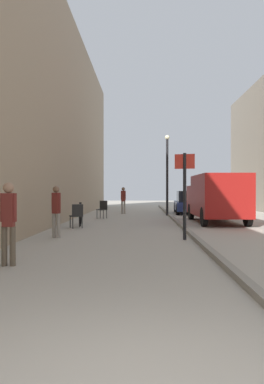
# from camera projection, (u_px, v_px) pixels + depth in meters

# --- Properties ---
(ground_plane) EXTENTS (80.00, 80.00, 0.00)m
(ground_plane) POSITION_uv_depth(u_px,v_px,m) (142.00, 229.00, 14.31)
(ground_plane) COLOR #A8A093
(building_facade_left) EXTENTS (2.10, 40.00, 10.52)m
(building_facade_left) POSITION_uv_depth(u_px,v_px,m) (24.00, 94.00, 14.41)
(building_facade_left) COLOR gray
(building_facade_left) RESTS_ON ground_plane
(kerb_strip) EXTENTS (0.16, 40.00, 0.12)m
(kerb_strip) POSITION_uv_depth(u_px,v_px,m) (183.00, 227.00, 14.26)
(kerb_strip) COLOR gray
(kerb_strip) RESTS_ON ground_plane
(pedestrian_main_foreground) EXTENTS (0.33, 0.21, 1.64)m
(pedestrian_main_foreground) POSITION_uv_depth(u_px,v_px,m) (8.00, 218.00, 7.20)
(pedestrian_main_foreground) COLOR brown
(pedestrian_main_foreground) RESTS_ON ground_plane
(pedestrian_mid_block) EXTENTS (0.31, 0.24, 1.62)m
(pedestrian_mid_block) POSITION_uv_depth(u_px,v_px,m) (56.00, 208.00, 11.52)
(pedestrian_mid_block) COLOR gray
(pedestrian_mid_block) RESTS_ON ground_plane
(pedestrian_far_crossing) EXTENTS (0.32, 0.25, 1.69)m
(pedestrian_far_crossing) POSITION_uv_depth(u_px,v_px,m) (123.00, 198.00, 23.36)
(pedestrian_far_crossing) COLOR gray
(pedestrian_far_crossing) RESTS_ON ground_plane
(delivery_van) EXTENTS (2.07, 5.33, 2.18)m
(delivery_van) POSITION_uv_depth(u_px,v_px,m) (216.00, 197.00, 16.90)
(delivery_van) COLOR maroon
(delivery_van) RESTS_ON ground_plane
(parked_car) EXTENTS (1.99, 4.27, 1.45)m
(parked_car) POSITION_uv_depth(u_px,v_px,m) (189.00, 202.00, 23.70)
(parked_car) COLOR navy
(parked_car) RESTS_ON ground_plane
(street_sign_post) EXTENTS (0.59, 0.19, 2.60)m
(street_sign_post) POSITION_uv_depth(u_px,v_px,m) (185.00, 188.00, 11.04)
(street_sign_post) COLOR black
(street_sign_post) RESTS_ON ground_plane
(lamp_post) EXTENTS (0.28, 0.28, 4.76)m
(lamp_post) POSITION_uv_depth(u_px,v_px,m) (167.00, 169.00, 21.76)
(lamp_post) COLOR black
(lamp_post) RESTS_ON ground_plane
(bicycle_leaning) EXTENTS (0.31, 1.76, 0.98)m
(bicycle_leaning) POSITION_uv_depth(u_px,v_px,m) (80.00, 216.00, 15.67)
(bicycle_leaning) COLOR black
(bicycle_leaning) RESTS_ON ground_plane
(cafe_chair_near_window) EXTENTS (0.57, 0.57, 0.94)m
(cafe_chair_near_window) POSITION_uv_depth(u_px,v_px,m) (103.00, 208.00, 19.46)
(cafe_chair_near_window) COLOR black
(cafe_chair_near_window) RESTS_ON ground_plane
(cafe_chair_by_doorway) EXTENTS (0.59, 0.59, 0.94)m
(cafe_chair_by_doorway) POSITION_uv_depth(u_px,v_px,m) (77.00, 214.00, 14.45)
(cafe_chair_by_doorway) COLOR black
(cafe_chair_by_doorway) RESTS_ON ground_plane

